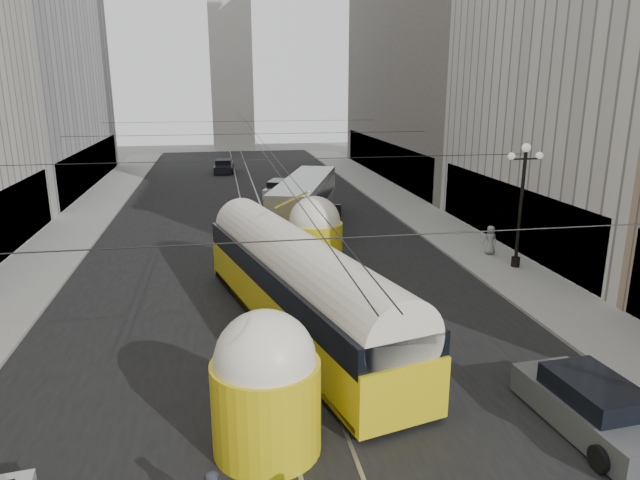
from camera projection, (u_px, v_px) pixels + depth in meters
name	position (u px, v px, depth m)	size (l,w,h in m)	color
road	(255.00, 217.00, 41.40)	(20.00, 85.00, 0.02)	black
sidewalk_left	(91.00, 212.00, 42.68)	(4.00, 72.00, 0.15)	gray
sidewalk_right	(399.00, 201.00, 46.72)	(4.00, 72.00, 0.15)	gray
rail_left	(244.00, 217.00, 41.27)	(0.12, 85.00, 0.04)	gray
rail_right	(265.00, 217.00, 41.53)	(0.12, 85.00, 0.04)	gray
building_left_far	(5.00, 24.00, 48.96)	(12.60, 28.60, 28.60)	#999999
building_right_far	(446.00, 9.00, 55.17)	(12.60, 32.60, 32.60)	#514C47
distant_tower	(230.00, 44.00, 82.54)	(6.00, 6.00, 31.36)	#B2AFA8
lamppost_right_mid	(521.00, 199.00, 28.76)	(1.86, 0.44, 6.37)	black
catenary	(255.00, 136.00, 38.90)	(25.00, 72.00, 0.23)	black
streetcar	(298.00, 284.00, 21.87)	(6.58, 17.47, 3.93)	gold
city_bus	(305.00, 200.00, 38.68)	(6.41, 12.95, 3.17)	#AAADAF
sedan_grey	(592.00, 407.00, 15.77)	(2.37, 4.98, 1.53)	#515456
sedan_white_far	(279.00, 189.00, 48.93)	(3.21, 4.73, 1.38)	#BCBCBC
sedan_dark_far	(224.00, 167.00, 61.93)	(2.26, 4.71, 1.44)	black
pedestrian_sidewalk_right	(490.00, 240.00, 31.67)	(0.79, 0.49, 1.62)	gray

